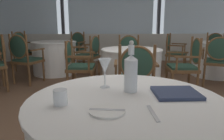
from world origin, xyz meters
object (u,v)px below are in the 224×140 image
dining_chair_0_0 (76,46)px  dining_chair_0_1 (23,48)px  menu_book (176,93)px  dining_chair_2_2 (173,50)px  wine_glass (105,67)px  dining_chair_2_3 (218,57)px  dining_chair_2_1 (215,47)px  water_tumbler (60,97)px  dining_chair_3_2 (129,54)px  water_bottle (131,72)px  dining_chair_0_2 (24,55)px  dining_chair_3_1 (188,62)px  side_plate (107,111)px  dining_chair_3_0 (136,75)px  dining_chair_0_3 (90,53)px  dining_chair_3_3 (76,62)px

dining_chair_0_0 → dining_chair_0_1: bearing=-45.2°
menu_book → dining_chair_2_2: dining_chair_2_2 is taller
wine_glass → dining_chair_2_2: 4.01m
dining_chair_2_3 → dining_chair_2_1: bearing=0.0°
water_tumbler → dining_chair_3_2: 3.39m
water_tumbler → dining_chair_3_2: (0.76, 3.30, -0.26)m
water_bottle → dining_chair_2_2: water_bottle is taller
dining_chair_0_2 → water_bottle: bearing=-124.3°
dining_chair_0_2 → dining_chair_2_3: 3.66m
dining_chair_3_1 → menu_book: bearing=70.3°
side_plate → dining_chair_0_0: 4.89m
dining_chair_2_3 → dining_chair_3_0: dining_chair_2_3 is taller
menu_book → dining_chair_0_3: 3.43m
dining_chair_0_0 → dining_chair_3_2: bearing=66.7°
water_bottle → dining_chair_0_3: (-0.47, 3.27, -0.33)m
water_bottle → menu_book: bearing=-15.3°
dining_chair_0_2 → dining_chair_3_0: dining_chair_0_2 is taller
dining_chair_0_1 → side_plate: bearing=-40.7°
side_plate → dining_chair_3_1: size_ratio=0.19×
dining_chair_0_0 → dining_chair_2_2: 2.57m
dining_chair_0_3 → dining_chair_3_1: dining_chair_3_1 is taller
dining_chair_0_0 → dining_chair_2_1: dining_chair_0_0 is taller
dining_chair_3_1 → dining_chair_3_2: 1.32m
dining_chair_2_1 → dining_chair_3_0: (-2.54, -2.90, 0.00)m
dining_chair_0_3 → dining_chair_2_1: dining_chair_2_1 is taller
water_bottle → dining_chair_0_0: 4.62m
wine_glass → dining_chair_0_1: 4.46m
dining_chair_2_3 → water_bottle: bearing=168.4°
side_plate → dining_chair_3_2: (0.52, 3.40, -0.22)m
water_bottle → dining_chair_3_2: 3.14m
dining_chair_3_3 → dining_chair_3_1: bearing=0.0°
water_bottle → menu_book: size_ratio=1.22×
side_plate → dining_chair_0_1: bearing=115.1°
water_bottle → dining_chair_0_2: 3.29m
water_bottle → dining_chair_3_2: water_bottle is taller
dining_chair_3_0 → dining_chair_3_3: (-0.86, 1.00, -0.02)m
water_tumbler → dining_chair_0_1: 4.61m
side_plate → water_bottle: water_bottle is taller
menu_book → dining_chair_3_1: bearing=65.8°
dining_chair_2_1 → dining_chair_3_1: dining_chair_3_1 is taller
dining_chair_2_3 → dining_chair_3_2: bearing=94.5°
menu_book → dining_chair_3_1: size_ratio=0.27×
dining_chair_2_3 → dining_chair_3_2: (-1.57, 0.64, -0.02)m
dining_chair_3_1 → dining_chair_3_0: bearing=44.9°
wine_glass → menu_book: 0.47m
dining_chair_2_3 → dining_chair_2_2: bearing=45.0°
water_bottle → water_tumbler: water_bottle is taller
water_tumbler → dining_chair_3_3: 2.46m
wine_glass → dining_chair_0_0: wine_glass is taller
wine_glass → dining_chair_0_3: size_ratio=0.21×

